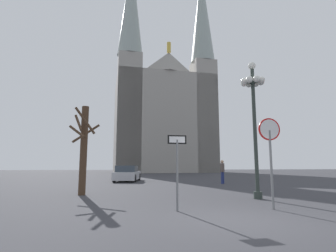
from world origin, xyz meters
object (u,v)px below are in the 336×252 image
cathedral (163,109)px  bare_tree (83,147)px  one_way_arrow_sign (177,162)px  pedestrian_walking (222,169)px  street_lamp (254,105)px  stop_sign (270,145)px  parked_car_near_silver (127,174)px

cathedral → bare_tree: (-7.40, -34.31, -9.18)m
one_way_arrow_sign → pedestrian_walking: (5.12, 10.89, -0.47)m
street_lamp → bare_tree: street_lamp is taller
stop_sign → bare_tree: bare_tree is taller
street_lamp → bare_tree: 8.19m
bare_tree → cathedral: bearing=77.8°
stop_sign → parked_car_near_silver: (-5.13, 14.66, -1.46)m
bare_tree → pedestrian_walking: bare_tree is taller
one_way_arrow_sign → street_lamp: bearing=32.7°
cathedral → stop_sign: 40.26m
one_way_arrow_sign → parked_car_near_silver: bearing=97.8°
street_lamp → parked_car_near_silver: bearing=115.7°
pedestrian_walking → bare_tree: bearing=-145.6°
pedestrian_walking → cathedral: bearing=93.2°
cathedral → stop_sign: size_ratio=13.11×
bare_tree → parked_car_near_silver: (1.84, 9.82, -1.65)m
stop_sign → bare_tree: size_ratio=0.70×
bare_tree → parked_car_near_silver: bare_tree is taller
bare_tree → pedestrian_walking: size_ratio=2.46×
one_way_arrow_sign → stop_sign: bearing=-1.5°
one_way_arrow_sign → parked_car_near_silver: (-2.00, 14.58, -0.89)m
stop_sign → parked_car_near_silver: bearing=109.3°
cathedral → one_way_arrow_sign: cathedral is taller
pedestrian_walking → stop_sign: bearing=-100.3°
cathedral → one_way_arrow_sign: bearing=-95.2°
pedestrian_walking → street_lamp: bearing=-98.7°
cathedral → bare_tree: 36.28m
street_lamp → pedestrian_walking: bearing=81.3°
one_way_arrow_sign → pedestrian_walking: bearing=64.8°
cathedral → pedestrian_walking: bearing=-86.8°
one_way_arrow_sign → bare_tree: (-3.84, 4.76, 0.76)m
cathedral → stop_sign: cathedral is taller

